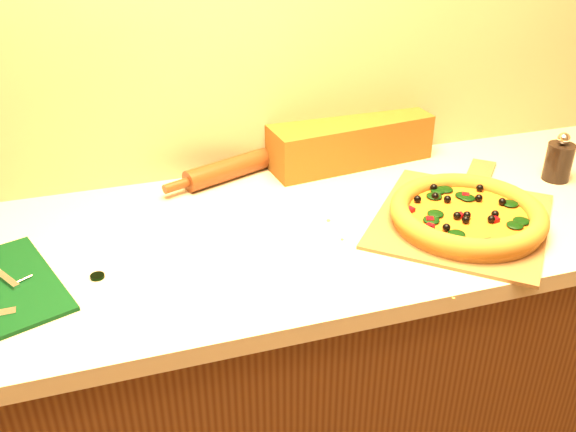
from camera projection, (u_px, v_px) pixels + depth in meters
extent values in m
cube|color=#4D2510|center=(284.00, 382.00, 1.68)|extent=(2.80, 0.65, 0.86)
cube|color=beige|center=(283.00, 236.00, 1.46)|extent=(2.84, 0.68, 0.04)
cube|color=brown|center=(461.00, 220.00, 1.47)|extent=(0.55, 0.56, 0.01)
cube|color=brown|center=(480.00, 174.00, 1.69)|extent=(0.15, 0.17, 0.01)
cylinder|color=#C58A31|center=(467.00, 220.00, 1.45)|extent=(0.33, 0.33, 0.02)
cylinder|color=orange|center=(467.00, 215.00, 1.44)|extent=(0.28, 0.28, 0.01)
torus|color=brown|center=(468.00, 212.00, 1.44)|extent=(0.35, 0.35, 0.04)
ellipsoid|color=black|center=(481.00, 202.00, 1.48)|extent=(0.04, 0.04, 0.01)
sphere|color=black|center=(457.00, 217.00, 1.41)|extent=(0.02, 0.02, 0.02)
cube|color=maroon|center=(489.00, 221.00, 1.40)|extent=(0.02, 0.02, 0.01)
cube|color=silver|center=(5.00, 277.00, 1.26)|extent=(0.06, 0.09, 0.01)
cylinder|color=silver|center=(23.00, 280.00, 1.26)|extent=(0.03, 0.02, 0.01)
cylinder|color=black|center=(97.00, 276.00, 1.28)|extent=(0.04, 0.04, 0.01)
cylinder|color=black|center=(558.00, 162.00, 1.64)|extent=(0.07, 0.07, 0.10)
sphere|color=silver|center=(564.00, 139.00, 1.61)|extent=(0.03, 0.03, 0.03)
cylinder|color=#52260E|center=(235.00, 167.00, 1.67)|extent=(0.28, 0.15, 0.06)
cylinder|color=#52260E|center=(287.00, 150.00, 1.76)|extent=(0.07, 0.05, 0.02)
cylinder|color=#52260E|center=(176.00, 186.00, 1.57)|extent=(0.07, 0.05, 0.02)
cube|color=brown|center=(349.00, 141.00, 1.73)|extent=(0.46, 0.19, 0.12)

